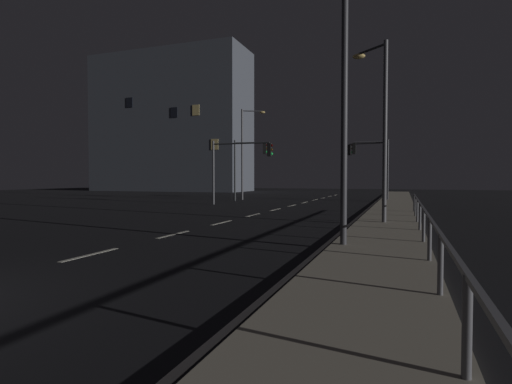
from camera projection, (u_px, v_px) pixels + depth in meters
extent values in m
plane|color=black|center=(256.00, 214.00, 22.15)|extent=(112.00, 112.00, 0.00)
cube|color=#9E937F|center=(390.00, 217.00, 19.75)|extent=(2.60, 77.00, 0.14)
cube|color=silver|center=(90.00, 255.00, 10.42)|extent=(0.14, 2.00, 0.01)
cube|color=silver|center=(173.00, 234.00, 14.17)|extent=(0.14, 2.00, 0.01)
cube|color=silver|center=(221.00, 223.00, 17.93)|extent=(0.14, 2.00, 0.01)
cube|color=silver|center=(253.00, 215.00, 21.68)|extent=(0.14, 2.00, 0.01)
cube|color=silver|center=(275.00, 210.00, 25.44)|extent=(0.14, 2.00, 0.01)
cube|color=silver|center=(292.00, 206.00, 29.19)|extent=(0.14, 2.00, 0.01)
cube|color=silver|center=(304.00, 202.00, 32.94)|extent=(0.14, 2.00, 0.01)
cube|color=silver|center=(315.00, 200.00, 36.70)|extent=(0.14, 2.00, 0.01)
cube|color=silver|center=(323.00, 198.00, 40.45)|extent=(0.14, 2.00, 0.01)
cube|color=silver|center=(330.00, 196.00, 44.21)|extent=(0.14, 2.00, 0.01)
cube|color=silver|center=(335.00, 195.00, 47.96)|extent=(0.14, 2.00, 0.01)
cube|color=silver|center=(366.00, 210.00, 24.97)|extent=(0.14, 53.00, 0.01)
cylinder|color=#38383D|center=(385.00, 169.00, 33.49)|extent=(0.16, 0.16, 5.15)
cylinder|color=#4C4C51|center=(370.00, 142.00, 33.84)|extent=(2.55, 0.13, 0.11)
cube|color=black|center=(354.00, 149.00, 34.29)|extent=(0.28, 0.34, 0.95)
sphere|color=black|center=(352.00, 145.00, 34.33)|extent=(0.20, 0.20, 0.20)
sphere|color=black|center=(352.00, 149.00, 34.34)|extent=(0.20, 0.20, 0.20)
sphere|color=#19D84C|center=(352.00, 152.00, 34.35)|extent=(0.20, 0.20, 0.20)
cylinder|color=#4C4C51|center=(213.00, 173.00, 30.54)|extent=(0.16, 0.16, 4.81)
cylinder|color=#2D3033|center=(241.00, 143.00, 29.69)|extent=(4.47, 0.12, 0.11)
cube|color=black|center=(270.00, 150.00, 28.94)|extent=(0.28, 0.34, 0.95)
sphere|color=black|center=(272.00, 145.00, 28.88)|extent=(0.20, 0.20, 0.20)
sphere|color=black|center=(272.00, 150.00, 28.89)|extent=(0.20, 0.20, 0.20)
sphere|color=#19D84C|center=(272.00, 154.00, 28.90)|extent=(0.20, 0.20, 0.20)
cylinder|color=#38383D|center=(388.00, 170.00, 34.73)|extent=(0.16, 0.16, 5.16)
cylinder|color=#38383D|center=(368.00, 143.00, 35.44)|extent=(3.32, 0.59, 0.11)
cube|color=black|center=(350.00, 150.00, 36.25)|extent=(0.33, 0.38, 0.95)
sphere|color=black|center=(348.00, 147.00, 36.31)|extent=(0.20, 0.20, 0.20)
sphere|color=black|center=(348.00, 150.00, 36.32)|extent=(0.20, 0.20, 0.20)
sphere|color=#19D84C|center=(348.00, 153.00, 36.33)|extent=(0.20, 0.20, 0.20)
cylinder|color=#2D3033|center=(235.00, 171.00, 35.41)|extent=(0.16, 0.16, 5.32)
cylinder|color=#2D3033|center=(250.00, 143.00, 35.03)|extent=(2.68, 0.45, 0.11)
cube|color=black|center=(265.00, 149.00, 34.75)|extent=(0.32, 0.37, 0.95)
sphere|color=black|center=(267.00, 145.00, 34.71)|extent=(0.20, 0.20, 0.20)
sphere|color=black|center=(267.00, 148.00, 34.72)|extent=(0.20, 0.20, 0.20)
sphere|color=#19D84C|center=(267.00, 152.00, 34.73)|extent=(0.20, 0.20, 0.20)
cylinder|color=#4C4C51|center=(385.00, 132.00, 16.79)|extent=(0.18, 0.18, 7.55)
cylinder|color=#2D3033|center=(372.00, 49.00, 17.36)|extent=(1.26, 1.11, 0.10)
ellipsoid|color=#F9D172|center=(359.00, 56.00, 18.05)|extent=(0.56, 0.36, 0.24)
cylinder|color=#38383D|center=(344.00, 98.00, 11.10)|extent=(0.18, 0.18, 8.12)
cylinder|color=#4C4C51|center=(242.00, 155.00, 37.06)|extent=(0.18, 0.18, 8.31)
cylinder|color=#38383D|center=(252.00, 111.00, 37.03)|extent=(1.69, 0.92, 0.10)
ellipsoid|color=#F9D172|center=(262.00, 112.00, 37.14)|extent=(0.56, 0.36, 0.24)
cylinder|color=#59595E|center=(467.00, 327.00, 3.69)|extent=(0.09, 0.09, 0.95)
cylinder|color=#59595E|center=(440.00, 265.00, 6.35)|extent=(0.09, 0.09, 0.95)
cylinder|color=#59595E|center=(430.00, 239.00, 9.01)|extent=(0.09, 0.09, 0.95)
cylinder|color=#59595E|center=(424.00, 225.00, 11.68)|extent=(0.09, 0.09, 0.95)
cylinder|color=#59595E|center=(420.00, 217.00, 14.34)|extent=(0.09, 0.09, 0.95)
cylinder|color=#59595E|center=(417.00, 211.00, 17.00)|extent=(0.09, 0.09, 0.95)
cylinder|color=#59595E|center=(415.00, 206.00, 19.66)|extent=(0.09, 0.09, 0.95)
cylinder|color=#59595E|center=(414.00, 203.00, 22.32)|extent=(0.09, 0.09, 0.95)
cube|color=slate|center=(424.00, 209.00, 11.66)|extent=(0.06, 22.68, 0.06)
cube|color=#4C515B|center=(171.00, 123.00, 63.78)|extent=(24.95, 8.61, 21.38)
cube|color=#EACC7A|center=(215.00, 144.00, 56.49)|extent=(1.10, 0.06, 1.50)
cube|color=black|center=(129.00, 102.00, 61.17)|extent=(1.10, 0.06, 1.50)
cube|color=#EACC7A|center=(196.00, 110.00, 57.34)|extent=(1.10, 0.06, 1.50)
cube|color=black|center=(174.00, 112.00, 58.56)|extent=(1.10, 0.06, 1.50)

